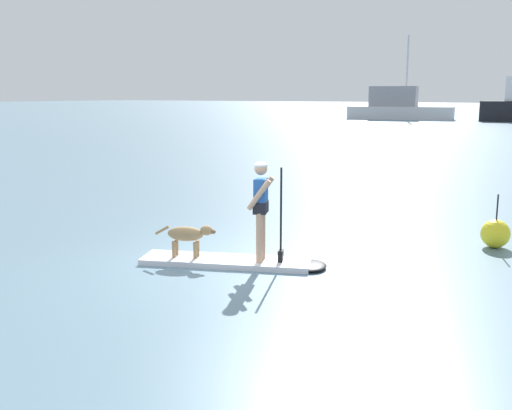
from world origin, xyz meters
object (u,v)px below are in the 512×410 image
Objects in this scene: moored_boat_far_port at (398,107)px; marker_buoy at (495,234)px; person_paddler at (262,204)px; paddleboard at (238,262)px; dog at (188,235)px.

moored_boat_far_port reaches higher than marker_buoy.
person_paddler is 1.63× the size of marker_buoy.
paddleboard is 3.12× the size of marker_buoy.
paddleboard is 1.13m from person_paddler.
person_paddler is at bearing 22.08° from dog.
person_paddler is 1.63× the size of dog.
paddleboard is 1.01m from dog.
marker_buoy is (3.57, 3.65, 0.23)m from paddleboard.
paddleboard is at bearing -157.92° from person_paddler.
marker_buoy reaches higher than dog.
paddleboard is 5.11m from marker_buoy.
marker_buoy is (4.41, 3.99, -0.22)m from dog.
dog is (-1.22, -0.50, -0.60)m from person_paddler.
marker_buoy is (3.18, 3.49, -0.82)m from person_paddler.
moored_boat_far_port is at bearing 106.89° from person_paddler.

